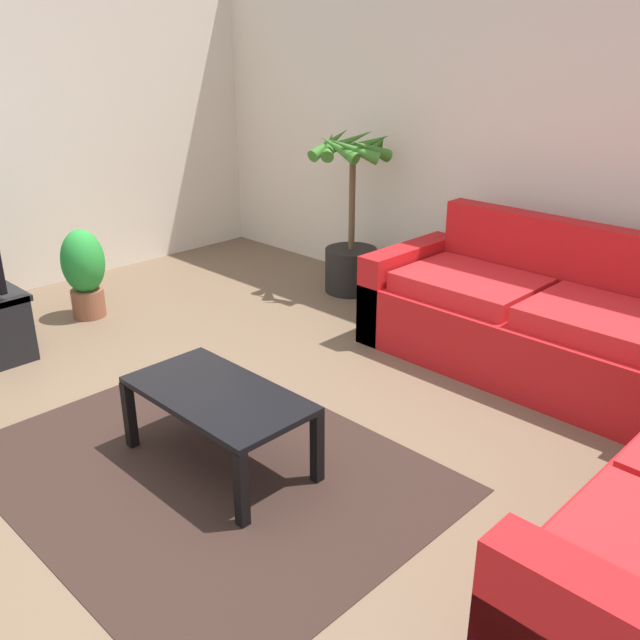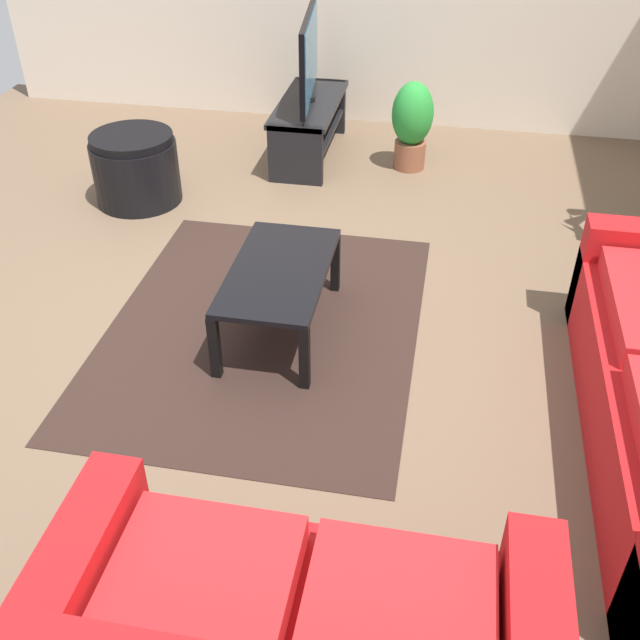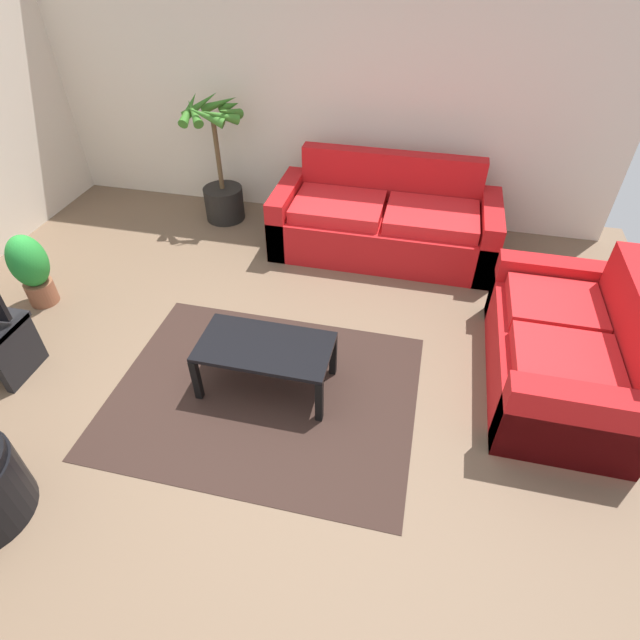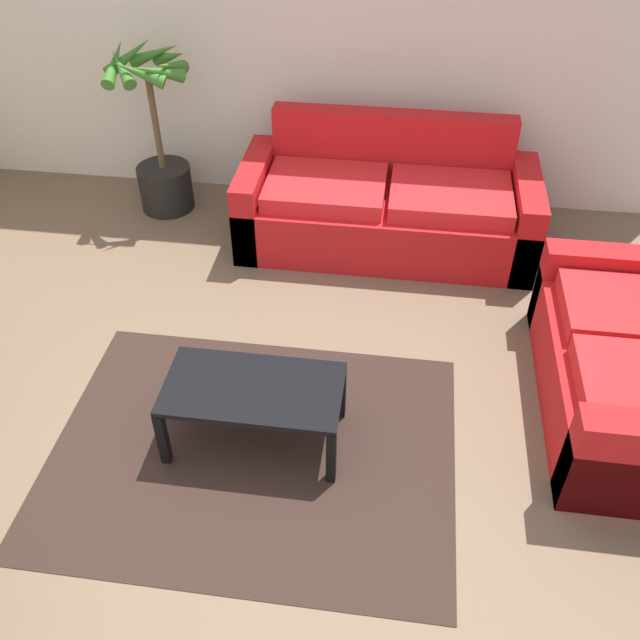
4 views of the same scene
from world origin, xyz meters
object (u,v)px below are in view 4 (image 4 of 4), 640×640
object	(u,v)px
couch_loveseat	(637,370)
coffee_table	(253,394)
couch_main	(387,207)
potted_palm	(159,149)

from	to	relation	value
couch_loveseat	coffee_table	distance (m)	2.14
couch_loveseat	coffee_table	xyz separation A→B (m)	(-2.08, -0.52, 0.04)
couch_main	couch_loveseat	distance (m)	2.15
couch_main	coffee_table	size ratio (longest dim) A/B	2.29
couch_main	potted_palm	bearing A→B (deg)	171.63
couch_main	coffee_table	xyz separation A→B (m)	(-0.58, -2.05, 0.04)
couch_main	couch_loveseat	bearing A→B (deg)	-45.68
coffee_table	potted_palm	size ratio (longest dim) A/B	0.72
couch_main	couch_loveseat	xyz separation A→B (m)	(1.50, -1.54, -0.00)
coffee_table	potted_palm	distance (m)	2.63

